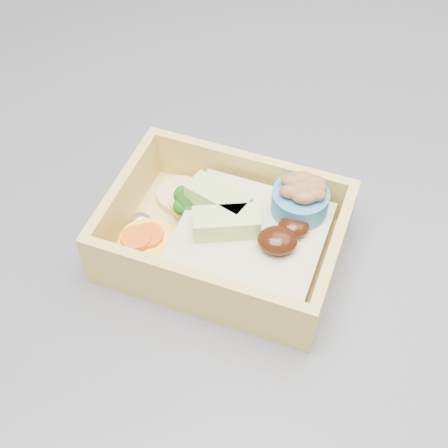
{
  "coord_description": "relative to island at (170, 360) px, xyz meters",
  "views": [
    {
      "loc": [
        0.11,
        -0.53,
        1.32
      ],
      "look_at": [
        0.09,
        -0.23,
        0.95
      ],
      "focal_mm": 50.0,
      "sensor_mm": 36.0,
      "label": 1
    }
  ],
  "objects": [
    {
      "name": "ground",
      "position": [
        0.0,
        0.1,
        -0.46
      ],
      "size": [
        3.5,
        3.5,
        0.0
      ],
      "primitive_type": "plane",
      "color": "#B8B2AA",
      "rests_on": "ground"
    },
    {
      "name": "bento_box",
      "position": [
        0.1,
        -0.13,
        0.48
      ],
      "size": [
        0.21,
        0.17,
        0.07
      ],
      "rotation": [
        0.0,
        0.0,
        -0.28
      ],
      "color": "#D3B357",
      "rests_on": "island"
    },
    {
      "name": "island",
      "position": [
        0.0,
        0.0,
        0.0
      ],
      "size": [
        1.24,
        0.84,
        0.92
      ],
      "color": "brown",
      "rests_on": "ground"
    }
  ]
}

